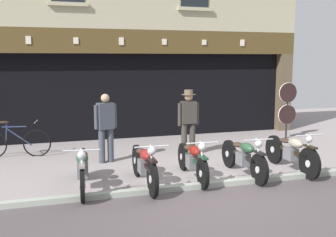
{
  "coord_description": "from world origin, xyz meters",
  "views": [
    {
      "loc": [
        -2.91,
        -6.79,
        2.44
      ],
      "look_at": [
        -0.0,
        2.54,
        0.99
      ],
      "focal_mm": 42.97,
      "sensor_mm": 36.0,
      "label": 1
    }
  ],
  "objects_px": {
    "motorcycle_center_right": "(244,156)",
    "leaning_bicycle": "(15,142)",
    "tyre_sign_pole": "(287,104)",
    "motorcycle_right": "(291,152)",
    "motorcycle_left": "(83,168)",
    "motorcycle_center_left": "(144,164)",
    "salesman_left": "(106,125)",
    "advert_board_near": "(73,84)",
    "advert_board_far": "(28,88)",
    "shopkeeper_center": "(188,119)",
    "motorcycle_center": "(193,159)"
  },
  "relations": [
    {
      "from": "motorcycle_center",
      "to": "tyre_sign_pole",
      "type": "bearing_deg",
      "value": -140.04
    },
    {
      "from": "motorcycle_center_left",
      "to": "motorcycle_center",
      "type": "relative_size",
      "value": 1.04
    },
    {
      "from": "motorcycle_center",
      "to": "salesman_left",
      "type": "distance_m",
      "value": 2.44
    },
    {
      "from": "motorcycle_left",
      "to": "leaning_bicycle",
      "type": "distance_m",
      "value": 3.4
    },
    {
      "from": "motorcycle_center_right",
      "to": "shopkeeper_center",
      "type": "relative_size",
      "value": 1.19
    },
    {
      "from": "motorcycle_right",
      "to": "motorcycle_center_left",
      "type": "bearing_deg",
      "value": 2.02
    },
    {
      "from": "salesman_left",
      "to": "tyre_sign_pole",
      "type": "height_order",
      "value": "tyre_sign_pole"
    },
    {
      "from": "motorcycle_center",
      "to": "salesman_left",
      "type": "xyz_separation_m",
      "value": [
        -1.48,
        1.88,
        0.49
      ]
    },
    {
      "from": "advert_board_far",
      "to": "advert_board_near",
      "type": "bearing_deg",
      "value": 0.0
    },
    {
      "from": "motorcycle_center_left",
      "to": "shopkeeper_center",
      "type": "relative_size",
      "value": 1.22
    },
    {
      "from": "advert_board_far",
      "to": "motorcycle_center",
      "type": "bearing_deg",
      "value": -55.33
    },
    {
      "from": "motorcycle_center_right",
      "to": "leaning_bicycle",
      "type": "xyz_separation_m",
      "value": [
        -4.69,
        3.19,
        -0.05
      ]
    },
    {
      "from": "motorcycle_left",
      "to": "tyre_sign_pole",
      "type": "relative_size",
      "value": 1.18
    },
    {
      "from": "motorcycle_left",
      "to": "tyre_sign_pole",
      "type": "xyz_separation_m",
      "value": [
        6.5,
        3.16,
        0.64
      ]
    },
    {
      "from": "advert_board_far",
      "to": "tyre_sign_pole",
      "type": "bearing_deg",
      "value": -11.77
    },
    {
      "from": "motorcycle_center_right",
      "to": "motorcycle_right",
      "type": "bearing_deg",
      "value": -177.95
    },
    {
      "from": "advert_board_near",
      "to": "advert_board_far",
      "type": "height_order",
      "value": "advert_board_near"
    },
    {
      "from": "motorcycle_right",
      "to": "leaning_bicycle",
      "type": "distance_m",
      "value": 6.66
    },
    {
      "from": "advert_board_near",
      "to": "leaning_bicycle",
      "type": "height_order",
      "value": "advert_board_near"
    },
    {
      "from": "motorcycle_center_left",
      "to": "advert_board_far",
      "type": "distance_m",
      "value": 5.48
    },
    {
      "from": "motorcycle_left",
      "to": "motorcycle_center",
      "type": "height_order",
      "value": "motorcycle_left"
    },
    {
      "from": "motorcycle_left",
      "to": "motorcycle_center_left",
      "type": "relative_size",
      "value": 1.0
    },
    {
      "from": "motorcycle_center_right",
      "to": "advert_board_far",
      "type": "relative_size",
      "value": 2.21
    },
    {
      "from": "motorcycle_left",
      "to": "motorcycle_center_left",
      "type": "distance_m",
      "value": 1.16
    },
    {
      "from": "salesman_left",
      "to": "motorcycle_center_right",
      "type": "bearing_deg",
      "value": 128.33
    },
    {
      "from": "tyre_sign_pole",
      "to": "advert_board_near",
      "type": "height_order",
      "value": "advert_board_near"
    },
    {
      "from": "motorcycle_left",
      "to": "advert_board_near",
      "type": "height_order",
      "value": "advert_board_near"
    },
    {
      "from": "advert_board_near",
      "to": "advert_board_far",
      "type": "relative_size",
      "value": 1.13
    },
    {
      "from": "motorcycle_center",
      "to": "salesman_left",
      "type": "relative_size",
      "value": 1.2
    },
    {
      "from": "motorcycle_left",
      "to": "advert_board_far",
      "type": "bearing_deg",
      "value": -71.38
    },
    {
      "from": "motorcycle_left",
      "to": "advert_board_near",
      "type": "relative_size",
      "value": 1.99
    },
    {
      "from": "motorcycle_center_left",
      "to": "advert_board_near",
      "type": "height_order",
      "value": "advert_board_near"
    },
    {
      "from": "motorcycle_center",
      "to": "shopkeeper_center",
      "type": "bearing_deg",
      "value": -103.97
    },
    {
      "from": "motorcycle_center_right",
      "to": "advert_board_near",
      "type": "xyz_separation_m",
      "value": [
        -3.11,
        4.82,
        1.28
      ]
    },
    {
      "from": "motorcycle_center_right",
      "to": "advert_board_near",
      "type": "distance_m",
      "value": 5.88
    },
    {
      "from": "motorcycle_center",
      "to": "motorcycle_right",
      "type": "xyz_separation_m",
      "value": [
        2.28,
        -0.08,
        0.02
      ]
    },
    {
      "from": "motorcycle_center",
      "to": "advert_board_near",
      "type": "height_order",
      "value": "advert_board_near"
    },
    {
      "from": "salesman_left",
      "to": "advert_board_far",
      "type": "bearing_deg",
      "value": -72.02
    },
    {
      "from": "salesman_left",
      "to": "tyre_sign_pole",
      "type": "bearing_deg",
      "value": 178.21
    },
    {
      "from": "motorcycle_right",
      "to": "motorcycle_center_right",
      "type": "bearing_deg",
      "value": 2.14
    },
    {
      "from": "advert_board_near",
      "to": "advert_board_far",
      "type": "xyz_separation_m",
      "value": [
        -1.26,
        -0.0,
        -0.08
      ]
    },
    {
      "from": "advert_board_far",
      "to": "motorcycle_center_left",
      "type": "bearing_deg",
      "value": -65.48
    },
    {
      "from": "salesman_left",
      "to": "advert_board_near",
      "type": "bearing_deg",
      "value": -93.67
    },
    {
      "from": "salesman_left",
      "to": "tyre_sign_pole",
      "type": "relative_size",
      "value": 0.95
    },
    {
      "from": "motorcycle_left",
      "to": "motorcycle_center_right",
      "type": "xyz_separation_m",
      "value": [
        3.31,
        -0.09,
        -0.0
      ]
    },
    {
      "from": "motorcycle_center_left",
      "to": "salesman_left",
      "type": "relative_size",
      "value": 1.25
    },
    {
      "from": "shopkeeper_center",
      "to": "tyre_sign_pole",
      "type": "distance_m",
      "value": 3.85
    },
    {
      "from": "advert_board_far",
      "to": "leaning_bicycle",
      "type": "xyz_separation_m",
      "value": [
        -0.32,
        -1.64,
        -1.25
      ]
    },
    {
      "from": "tyre_sign_pole",
      "to": "leaning_bicycle",
      "type": "xyz_separation_m",
      "value": [
        -7.89,
        -0.06,
        -0.69
      ]
    },
    {
      "from": "advert_board_far",
      "to": "leaning_bicycle",
      "type": "distance_m",
      "value": 2.09
    }
  ]
}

